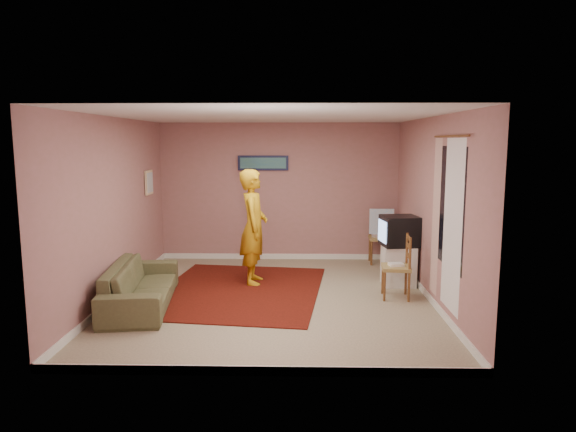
{
  "coord_description": "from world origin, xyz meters",
  "views": [
    {
      "loc": [
        0.37,
        -7.19,
        2.27
      ],
      "look_at": [
        0.21,
        0.6,
        1.12
      ],
      "focal_mm": 32.0,
      "sensor_mm": 36.0,
      "label": 1
    }
  ],
  "objects_px": {
    "tv_cabinet": "(398,265)",
    "sofa": "(141,285)",
    "crt_tv": "(399,231)",
    "chair_a": "(381,232)",
    "chair_b": "(396,260)",
    "person": "(254,227)"
  },
  "relations": [
    {
      "from": "tv_cabinet",
      "to": "sofa",
      "type": "xyz_separation_m",
      "value": [
        -3.75,
        -1.12,
        -0.02
      ]
    },
    {
      "from": "tv_cabinet",
      "to": "crt_tv",
      "type": "height_order",
      "value": "crt_tv"
    },
    {
      "from": "tv_cabinet",
      "to": "person",
      "type": "height_order",
      "value": "person"
    },
    {
      "from": "sofa",
      "to": "person",
      "type": "relative_size",
      "value": 1.11
    },
    {
      "from": "tv_cabinet",
      "to": "sofa",
      "type": "height_order",
      "value": "tv_cabinet"
    },
    {
      "from": "crt_tv",
      "to": "chair_a",
      "type": "relative_size",
      "value": 1.15
    },
    {
      "from": "chair_b",
      "to": "person",
      "type": "xyz_separation_m",
      "value": [
        -2.12,
        0.74,
        0.35
      ]
    },
    {
      "from": "person",
      "to": "chair_b",
      "type": "bearing_deg",
      "value": -109.04
    },
    {
      "from": "crt_tv",
      "to": "person",
      "type": "distance_m",
      "value": 2.29
    },
    {
      "from": "tv_cabinet",
      "to": "chair_a",
      "type": "relative_size",
      "value": 1.2
    },
    {
      "from": "chair_a",
      "to": "tv_cabinet",
      "type": "bearing_deg",
      "value": -85.95
    },
    {
      "from": "sofa",
      "to": "person",
      "type": "distance_m",
      "value": 1.97
    },
    {
      "from": "tv_cabinet",
      "to": "chair_b",
      "type": "height_order",
      "value": "chair_b"
    },
    {
      "from": "tv_cabinet",
      "to": "person",
      "type": "bearing_deg",
      "value": 178.56
    },
    {
      "from": "chair_a",
      "to": "person",
      "type": "relative_size",
      "value": 0.29
    },
    {
      "from": "chair_a",
      "to": "sofa",
      "type": "relative_size",
      "value": 0.26
    },
    {
      "from": "tv_cabinet",
      "to": "chair_b",
      "type": "relative_size",
      "value": 1.26
    },
    {
      "from": "chair_b",
      "to": "person",
      "type": "bearing_deg",
      "value": -104.27
    },
    {
      "from": "chair_a",
      "to": "person",
      "type": "bearing_deg",
      "value": -145.64
    },
    {
      "from": "chair_b",
      "to": "crt_tv",
      "type": "bearing_deg",
      "value": 171.25
    },
    {
      "from": "chair_a",
      "to": "crt_tv",
      "type": "bearing_deg",
      "value": -86.16
    },
    {
      "from": "tv_cabinet",
      "to": "person",
      "type": "relative_size",
      "value": 0.35
    }
  ]
}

